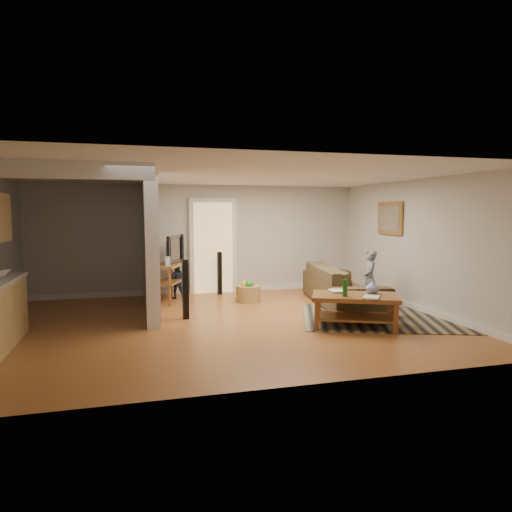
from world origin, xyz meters
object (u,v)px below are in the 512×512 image
Objects in this scene: coffee_table at (356,302)px; child at (369,307)px; tv_console at (171,267)px; speaker_right at (219,273)px; toddler at (177,298)px; speaker_left at (185,289)px; sofa at (342,305)px; toy_basket at (248,293)px.

child is at bearing 53.62° from coffee_table.
tv_console reaches higher than child.
speaker_right is 1.23× the size of toddler.
coffee_table is 2.94m from speaker_left.
sofa is 3.29m from speaker_left.
child reaches higher than sofa.
toy_basket is at bearing -96.00° from child.
toy_basket is (-1.18, 2.53, -0.23)m from coffee_table.
child is (3.74, -1.68, -0.73)m from tv_console.
toddler is (0.02, 1.99, -0.53)m from speaker_left.
sofa is 1.73× the size of coffee_table.
coffee_table reaches higher than toy_basket.
toddler is at bearing 151.69° from toy_basket.
coffee_table is 4.22m from toddler.
tv_console is at bearing 67.85° from toddler.
speaker_left is 1.33× the size of toddler.
tv_console is 1.40× the size of speaker_right.
speaker_left is at bearing 153.60° from coffee_table.
speaker_right is 1.14m from toddler.
speaker_right is at bearing 114.34° from coffee_table.
speaker_right is 1.14m from toy_basket.
toddler is at bearing 128.29° from coffee_table.
tv_console is at bearing 90.25° from speaker_left.
sofa is 2.59× the size of speaker_left.
speaker_right reaches higher than child.
tv_console is 1.73m from toy_basket.
speaker_left is at bearing -66.81° from child.
toddler is (-1.42, 0.77, -0.19)m from toy_basket.
toddler is (0.14, 0.26, -0.73)m from tv_console.
toy_basket is 1.63m from toddler.
toy_basket is (1.45, 1.23, -0.33)m from speaker_left.
toy_basket reaches higher than sofa.
toy_basket is (-1.78, 0.81, 0.19)m from sofa.
coffee_table is 1.39× the size of child.
speaker_left is 1.08× the size of speaker_right.
speaker_right is 3.44m from child.
speaker_left reaches higher than sofa.
toddler is at bearing 84.30° from tv_console.
speaker_right is at bearing 61.87° from speaker_left.
tv_console is 1.74m from speaker_left.
speaker_right reaches higher than toy_basket.
toy_basket is at bearing -72.97° from speaker_right.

